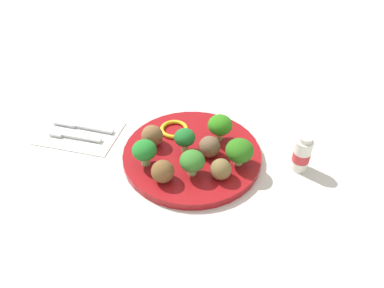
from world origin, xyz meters
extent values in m
plane|color=silver|center=(0.00, 0.00, 0.00)|extent=(4.00, 4.00, 0.00)
cylinder|color=maroon|center=(0.00, 0.00, 0.01)|extent=(0.28, 0.28, 0.02)
cylinder|color=#A0CF70|center=(-0.02, 0.06, 0.02)|extent=(0.02, 0.02, 0.02)
ellipsoid|color=#37792B|center=(-0.02, 0.06, 0.05)|extent=(0.05, 0.05, 0.04)
cylinder|color=#ABBF6E|center=(0.02, 0.00, 0.02)|extent=(0.01, 0.01, 0.02)
ellipsoid|color=#206B2A|center=(0.02, 0.00, 0.05)|extent=(0.04, 0.04, 0.03)
cylinder|color=#95CC6D|center=(-0.04, -0.05, 0.03)|extent=(0.01, 0.01, 0.02)
ellipsoid|color=#327F1A|center=(-0.04, -0.05, 0.05)|extent=(0.05, 0.05, 0.04)
cylinder|color=#92CE76|center=(0.08, 0.06, 0.02)|extent=(0.02, 0.02, 0.02)
ellipsoid|color=#237D2B|center=(0.08, 0.06, 0.05)|extent=(0.05, 0.05, 0.04)
cylinder|color=#A2C973|center=(-0.10, 0.01, 0.02)|extent=(0.02, 0.02, 0.01)
ellipsoid|color=#2E7119|center=(-0.10, 0.01, 0.05)|extent=(0.05, 0.05, 0.04)
sphere|color=brown|center=(0.08, 0.00, 0.04)|extent=(0.04, 0.04, 0.04)
sphere|color=brown|center=(0.03, 0.09, 0.04)|extent=(0.04, 0.04, 0.04)
sphere|color=brown|center=(-0.07, 0.05, 0.04)|extent=(0.04, 0.04, 0.04)
sphere|color=brown|center=(-0.04, 0.00, 0.04)|extent=(0.04, 0.04, 0.04)
torus|color=yellow|center=(0.06, -0.05, 0.02)|extent=(0.07, 0.07, 0.01)
cube|color=white|center=(0.26, -0.01, 0.00)|extent=(0.17, 0.13, 0.01)
cube|color=silver|center=(0.24, 0.01, 0.01)|extent=(0.09, 0.01, 0.01)
cube|color=silver|center=(0.30, 0.01, 0.01)|extent=(0.03, 0.02, 0.01)
cube|color=silver|center=(0.23, -0.02, 0.01)|extent=(0.09, 0.01, 0.01)
cube|color=silver|center=(0.31, -0.02, 0.01)|extent=(0.06, 0.02, 0.01)
cylinder|color=white|center=(-0.21, -0.03, 0.03)|extent=(0.03, 0.03, 0.07)
cylinder|color=red|center=(-0.21, -0.03, 0.03)|extent=(0.03, 0.03, 0.02)
cylinder|color=silver|center=(-0.21, -0.03, 0.07)|extent=(0.02, 0.02, 0.01)
camera|label=1|loc=(-0.15, 0.53, 0.51)|focal=34.20mm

